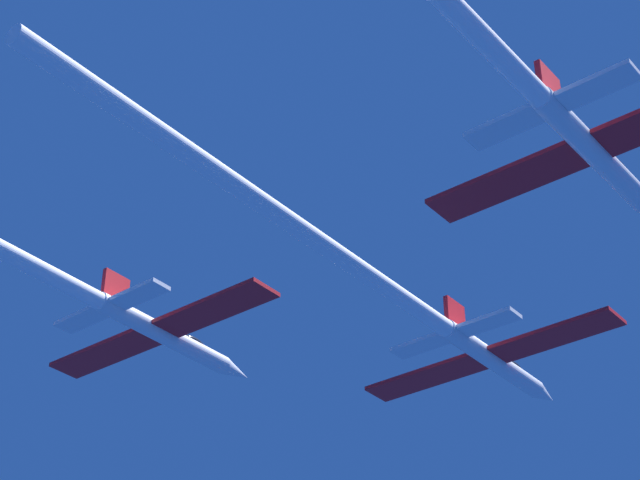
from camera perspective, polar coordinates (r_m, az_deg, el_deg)
The scene contains 2 objects.
jet_lead at distance 72.84m, azimuth 3.37°, elevation -2.40°, with size 19.65×51.15×3.26m.
jet_right_wing at distance 55.36m, azimuth 7.32°, elevation 10.59°, with size 19.65×51.49×3.26m.
Camera 1 is at (35.63, -65.53, -36.91)m, focal length 64.80 mm.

